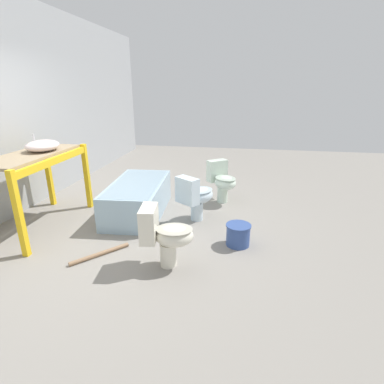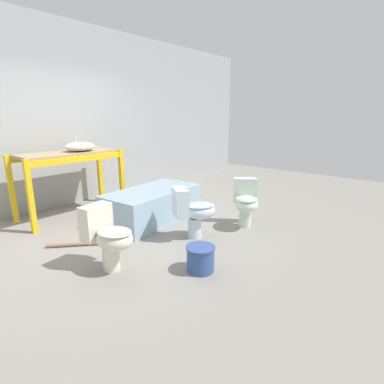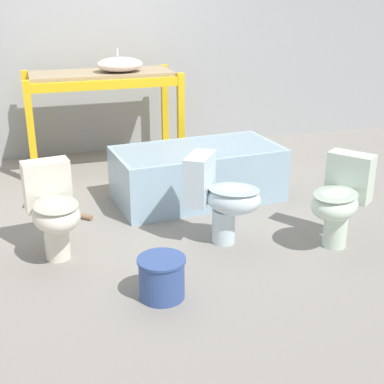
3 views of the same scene
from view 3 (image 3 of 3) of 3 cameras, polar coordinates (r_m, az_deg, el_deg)
name	(u,v)px [view 3 (image 3 of 3)]	position (r m, az deg, el deg)	size (l,w,h in m)	color
ground_plane	(144,201)	(5.04, -5.17, -0.93)	(12.00, 12.00, 0.00)	gray
warehouse_wall_rear	(104,13)	(6.44, -9.33, 18.31)	(10.80, 0.08, 3.20)	#9EA0A3
shelving_rack	(102,89)	(5.84, -9.56, 10.74)	(1.61, 0.75, 1.05)	yellow
sink_basin	(120,64)	(5.77, -7.72, 13.33)	(0.49, 0.42, 0.23)	silver
bathtub_main	(198,170)	(4.98, 0.61, 2.39)	(1.57, 0.89, 0.50)	#99B7CC
toilet_near	(340,198)	(4.18, 15.46, -0.65)	(0.65, 0.60, 0.70)	silver
toilet_far	(53,208)	(3.97, -14.57, -1.71)	(0.41, 0.60, 0.70)	silver
toilet_extra	(221,196)	(4.08, 3.16, -0.40)	(0.65, 0.60, 0.70)	silver
bucket_white	(162,277)	(3.46, -3.24, -9.00)	(0.31, 0.31, 0.28)	#334C8C
loose_pipe	(57,211)	(4.87, -14.18, -1.99)	(0.57, 0.51, 0.05)	#8C6B4C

